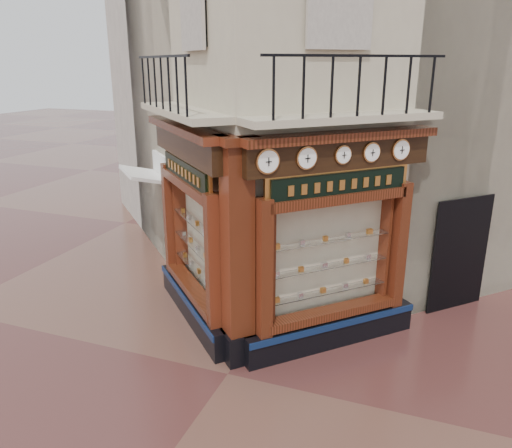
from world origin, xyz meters
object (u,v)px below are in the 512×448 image
at_px(signboard_left, 186,172).
at_px(signboard_right, 340,184).
at_px(clock_c, 343,155).
at_px(clock_b, 307,158).
at_px(clock_d, 372,152).
at_px(clock_e, 401,150).
at_px(corner_pilaster, 238,257).
at_px(awning, 151,269).
at_px(clock_a, 268,161).

relative_size(signboard_left, signboard_right, 0.97).
bearing_deg(clock_c, clock_b, 180.00).
bearing_deg(signboard_left, clock_d, -130.05).
bearing_deg(signboard_left, signboard_right, -135.00).
bearing_deg(clock_e, corner_pilaster, 171.60).
height_order(awning, signboard_left, signboard_left).
relative_size(corner_pilaster, clock_d, 11.70).
height_order(corner_pilaster, signboard_right, corner_pilaster).
bearing_deg(signboard_left, clock_a, -163.21).
bearing_deg(clock_b, clock_a, 180.00).
xyz_separation_m(clock_a, awning, (-4.19, 3.00, -3.62)).
xyz_separation_m(clock_a, signboard_right, (0.92, 1.07, -0.52)).
relative_size(awning, signboard_left, 0.78).
height_order(clock_b, clock_c, clock_b).
height_order(clock_c, clock_d, clock_d).
height_order(clock_a, clock_e, clock_a).
bearing_deg(signboard_right, signboard_left, 135.00).
relative_size(clock_a, signboard_left, 0.20).
bearing_deg(clock_d, awning, 118.59).
bearing_deg(clock_a, clock_e, -0.00).
xyz_separation_m(signboard_left, signboard_right, (2.92, 0.00, 0.00)).
xyz_separation_m(awning, signboard_left, (2.19, -1.93, 3.10)).
bearing_deg(signboard_left, clock_b, -148.41).
relative_size(clock_b, signboard_left, 0.19).
bearing_deg(clock_d, signboard_right, 168.08).
distance_m(clock_b, clock_e, 1.87).
height_order(clock_d, awning, clock_d).
bearing_deg(clock_a, clock_c, -0.00).
distance_m(clock_a, clock_b, 0.68).
xyz_separation_m(corner_pilaster, awning, (-3.65, 2.94, -1.95)).
distance_m(clock_d, signboard_right, 0.75).
xyz_separation_m(corner_pilaster, clock_d, (1.91, 1.31, 1.67)).
xyz_separation_m(clock_c, awning, (-5.16, 2.04, -3.62)).
xyz_separation_m(clock_a, clock_e, (1.80, 1.80, -0.00)).
bearing_deg(clock_d, clock_e, 0.00).
bearing_deg(clock_e, signboard_right, 174.46).
distance_m(clock_d, awning, 6.83).
distance_m(corner_pilaster, clock_b, 2.01).
height_order(clock_e, signboard_left, clock_e).
distance_m(clock_c, clock_d, 0.57).
xyz_separation_m(corner_pilaster, clock_c, (1.51, 0.90, 1.67)).
bearing_deg(clock_c, signboard_right, 67.41).
distance_m(clock_e, signboard_left, 3.91).
relative_size(clock_c, signboard_left, 0.16).
bearing_deg(clock_b, signboard_right, 8.64).
relative_size(corner_pilaster, clock_e, 10.66).
xyz_separation_m(clock_b, clock_e, (1.32, 1.32, 0.00)).
xyz_separation_m(corner_pilaster, clock_a, (0.54, -0.06, 1.67)).
xyz_separation_m(clock_b, signboard_right, (0.44, 0.59, -0.52)).
height_order(clock_c, signboard_left, clock_c).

